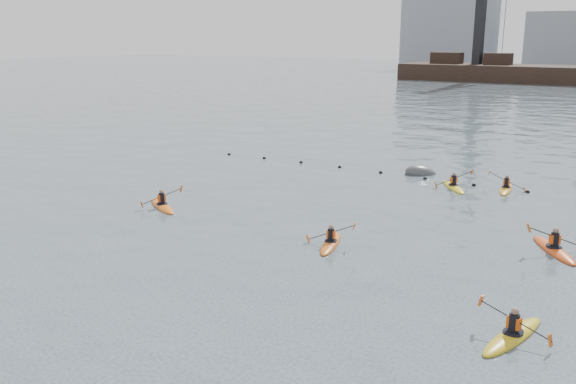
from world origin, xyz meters
name	(u,v)px	position (x,y,z in m)	size (l,w,h in m)	color
ground	(235,337)	(0.00, 0.00, 0.00)	(400.00, 400.00, 0.00)	#33424A
float_line	(450,181)	(-0.50, 22.53, 0.03)	(33.24, 0.73, 0.24)	black
kayaker_0	(331,242)	(-1.38, 8.72, 0.09)	(2.09, 3.14, 1.17)	#CD5C13
kayaker_1	(513,335)	(6.93, 4.20, 0.10)	(2.24, 3.43, 1.13)	gold
kayaker_2	(162,205)	(-11.46, 9.34, 0.10)	(3.17, 2.24, 1.15)	orange
kayaker_3	(506,188)	(2.82, 22.27, 0.09)	(2.14, 3.13, 1.19)	orange
kayaker_4	(554,249)	(6.77, 12.74, 0.11)	(2.54, 3.36, 1.33)	#D74714
kayaker_5	(453,186)	(0.11, 21.18, 0.10)	(2.41, 3.03, 1.23)	yellow
mooring_buoy	(421,174)	(-2.72, 23.72, 0.00)	(2.15, 1.27, 1.08)	#3E4143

